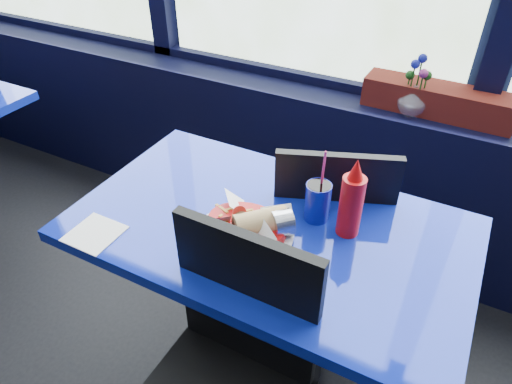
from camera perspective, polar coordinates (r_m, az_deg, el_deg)
name	(u,v)px	position (r m, az deg, el deg)	size (l,w,h in m)	color
window_sill	(291,159)	(2.34, 4.40, 4.10)	(5.00, 0.26, 0.80)	black
near_table	(268,266)	(1.52, 1.51, -9.27)	(1.20, 0.70, 0.75)	black
chair_near_front	(227,373)	(1.31, -3.69, -21.66)	(0.43, 0.44, 0.94)	black
chair_near_back	(349,233)	(1.73, 11.59, -5.07)	(0.54, 0.54, 0.92)	black
planter_box	(438,100)	(2.01, 21.75, 10.64)	(0.59, 0.15, 0.12)	maroon
flower_vase	(413,97)	(1.96, 19.08, 11.15)	(0.16, 0.16, 0.24)	silver
food_basket	(248,226)	(1.33, -0.95, -4.25)	(0.31, 0.31, 0.09)	red
ketchup_bottle	(351,202)	(1.32, 11.84, -1.19)	(0.07, 0.07, 0.26)	red
soda_cup	(318,201)	(1.39, 7.72, -1.10)	(0.08, 0.08, 0.26)	#0D1590
napkin	(95,234)	(1.44, -19.53, -4.92)	(0.14, 0.14, 0.00)	white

